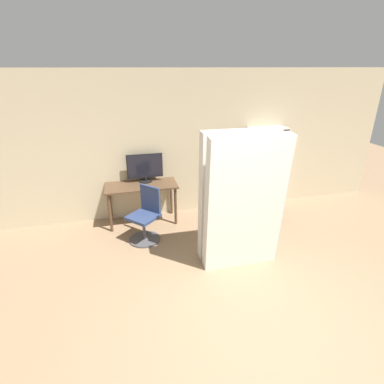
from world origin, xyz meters
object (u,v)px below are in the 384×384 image
object	(u,v)px
bookshelf	(259,170)
mattress_far	(237,196)
monitor	(145,167)
mattress_near	(246,205)
office_chair	(146,219)

from	to	relation	value
bookshelf	mattress_far	xyz separation A→B (m)	(-1.08, -1.51, 0.18)
monitor	mattress_near	xyz separation A→B (m)	(1.19, -1.82, -0.05)
mattress_far	office_chair	bearing A→B (deg)	150.15
office_chair	bookshelf	world-z (taller)	bookshelf
monitor	mattress_near	size ratio (longest dim) A/B	0.33
monitor	mattress_near	world-z (taller)	mattress_near
mattress_near	mattress_far	xyz separation A→B (m)	(0.00, 0.31, -0.00)
bookshelf	mattress_near	xyz separation A→B (m)	(-1.08, -1.82, 0.18)
monitor	mattress_far	distance (m)	1.92
office_chair	mattress_near	bearing A→B (deg)	-39.07
bookshelf	mattress_near	distance (m)	2.12
mattress_near	mattress_far	world-z (taller)	mattress_near
office_chair	mattress_near	world-z (taller)	mattress_near
bookshelf	mattress_far	bearing A→B (deg)	-125.56
office_chair	mattress_far	bearing A→B (deg)	-29.85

